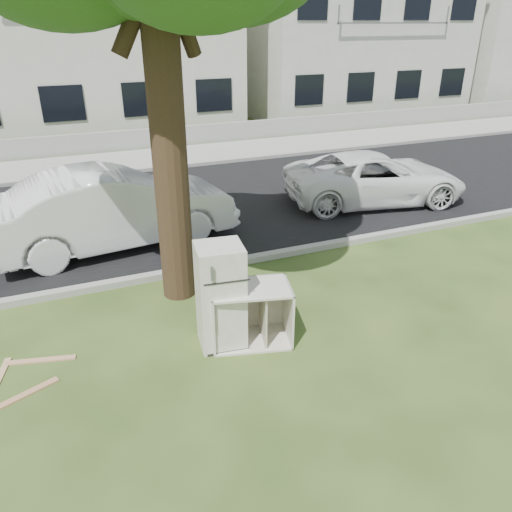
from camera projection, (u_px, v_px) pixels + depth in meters
name	position (u px, v px, depth m)	size (l,w,h in m)	color
ground	(239.00, 345.00, 7.15)	(120.00, 120.00, 0.00)	#284016
road	(152.00, 211.00, 12.15)	(120.00, 7.00, 0.01)	black
kerb_near	(192.00, 272.00, 9.19)	(120.00, 0.18, 0.12)	gray
kerb_far	(127.00, 174.00, 15.11)	(120.00, 0.18, 0.12)	gray
sidewalk	(120.00, 162.00, 16.32)	(120.00, 2.80, 0.01)	gray
low_wall	(111.00, 142.00, 17.51)	(120.00, 0.15, 0.70)	gray
townhouse_center	(84.00, 33.00, 20.15)	(11.22, 8.16, 7.44)	beige
townhouse_right	(340.00, 38.00, 24.44)	(10.20, 8.16, 6.84)	beige
fridge	(221.00, 296.00, 6.88)	(0.63, 0.58, 1.53)	white
cabinet	(251.00, 314.00, 7.07)	(1.12, 0.69, 0.87)	beige
plank_a	(11.00, 402.00, 6.07)	(1.20, 0.10, 0.02)	tan
plank_b	(40.00, 360.00, 6.80)	(0.94, 0.09, 0.02)	tan
plank_c	(0.00, 376.00, 6.51)	(0.75, 0.08, 0.02)	tan
car_center	(115.00, 208.00, 10.02)	(1.68, 4.82, 1.59)	silver
car_right	(375.00, 178.00, 12.51)	(2.08, 4.51, 1.25)	white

